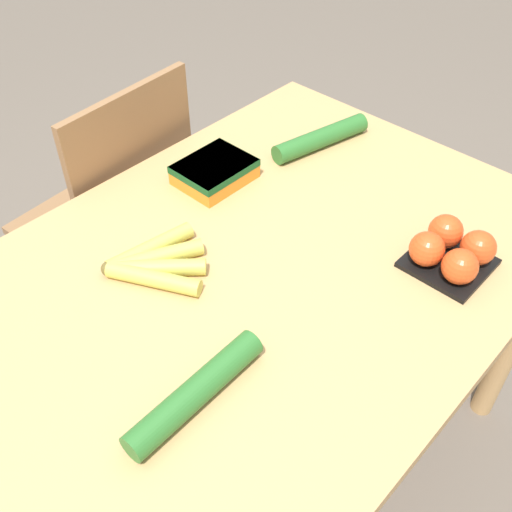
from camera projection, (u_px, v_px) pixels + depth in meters
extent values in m
plane|color=#665B51|center=(256.00, 456.00, 1.69)|extent=(12.00, 12.00, 0.00)
cube|color=tan|center=(256.00, 272.00, 1.19)|extent=(1.27, 0.90, 0.03)
cylinder|color=tan|center=(289.00, 204.00, 1.94)|extent=(0.06, 0.06, 0.71)
cube|color=#8E6642|center=(104.00, 221.00, 1.77)|extent=(0.45, 0.43, 0.03)
cube|color=#8E6642|center=(137.00, 177.00, 1.51)|extent=(0.39, 0.05, 0.47)
cylinder|color=#8E6642|center=(122.00, 224.00, 2.10)|extent=(0.04, 0.04, 0.42)
cylinder|color=#8E6642|center=(37.00, 282.00, 1.89)|extent=(0.04, 0.04, 0.42)
cylinder|color=#8E6642|center=(193.00, 266.00, 1.95)|extent=(0.04, 0.04, 0.42)
cylinder|color=#8E6642|center=(109.00, 334.00, 1.74)|extent=(0.04, 0.04, 0.42)
sphere|color=brown|center=(109.00, 269.00, 1.15)|extent=(0.03, 0.03, 0.03)
cylinder|color=#CCC651|center=(154.00, 279.00, 1.13)|extent=(0.11, 0.18, 0.03)
cylinder|color=#CCC651|center=(157.00, 268.00, 1.15)|extent=(0.15, 0.16, 0.03)
cylinder|color=#CCC651|center=(156.00, 257.00, 1.17)|extent=(0.18, 0.11, 0.03)
cylinder|color=#CCC651|center=(151.00, 248.00, 1.19)|extent=(0.19, 0.06, 0.03)
cube|color=black|center=(448.00, 263.00, 1.18)|extent=(0.15, 0.15, 0.01)
sphere|color=#DB4C1E|center=(460.00, 266.00, 1.11)|extent=(0.07, 0.07, 0.07)
sphere|color=#DB4C1E|center=(478.00, 248.00, 1.15)|extent=(0.07, 0.07, 0.07)
sphere|color=#DB4C1E|center=(427.00, 249.00, 1.15)|extent=(0.07, 0.07, 0.07)
sphere|color=#DB4C1E|center=(446.00, 231.00, 1.19)|extent=(0.07, 0.07, 0.07)
cube|color=orange|center=(215.00, 172.00, 1.37)|extent=(0.16, 0.13, 0.05)
cube|color=#145123|center=(214.00, 166.00, 1.36)|extent=(0.17, 0.13, 0.02)
cylinder|color=#2D702D|center=(321.00, 138.00, 1.47)|extent=(0.27, 0.10, 0.05)
cylinder|color=#2D702D|center=(196.00, 392.00, 0.94)|extent=(0.27, 0.05, 0.05)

